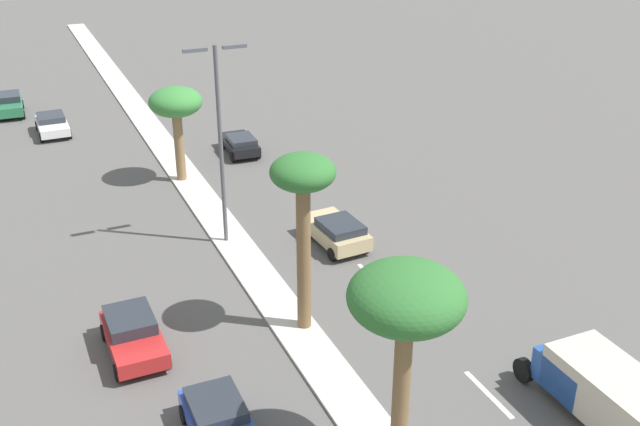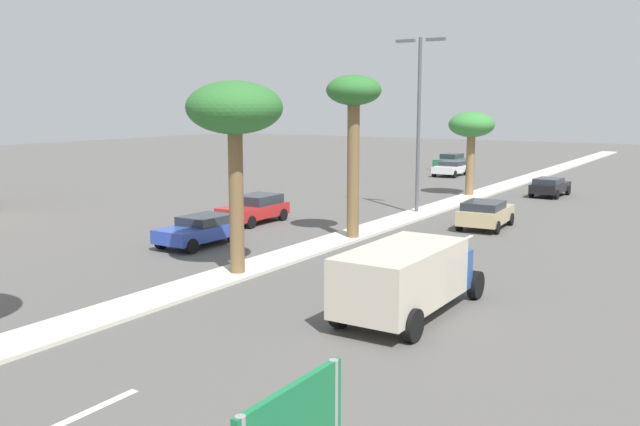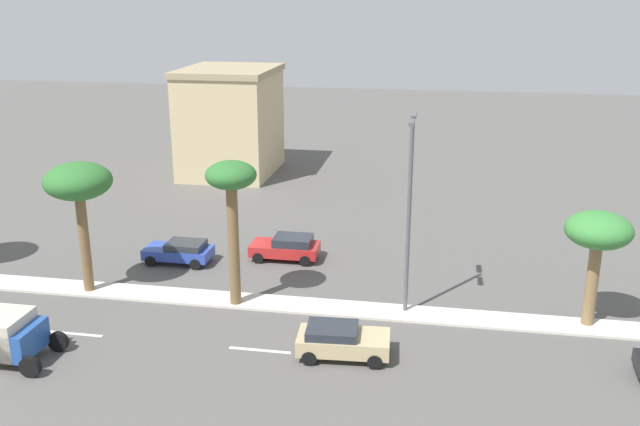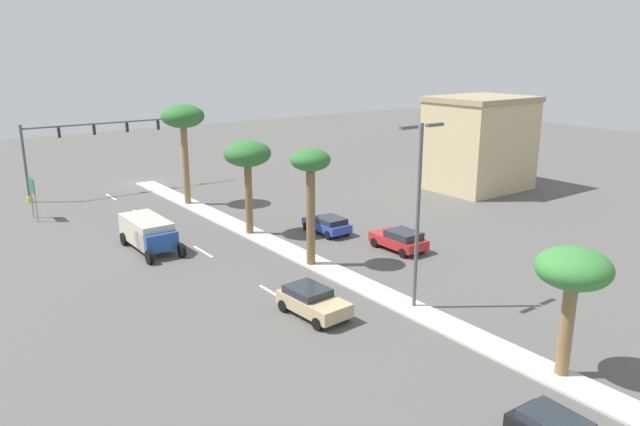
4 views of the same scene
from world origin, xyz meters
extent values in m
plane|color=#565451|center=(0.00, 37.65, 0.00)|extent=(160.00, 160.00, 0.00)
cube|color=beige|center=(0.00, 48.41, 0.06)|extent=(1.80, 96.81, 0.12)
cube|color=silver|center=(4.72, 23.22, 0.01)|extent=(0.20, 2.80, 0.01)
cube|color=silver|center=(4.72, 32.09, 0.01)|extent=(0.20, 2.80, 0.01)
cylinder|color=brown|center=(0.17, 21.65, 2.78)|extent=(0.53, 0.53, 5.32)
ellipsoid|color=#2D6B2D|center=(0.17, 21.65, 6.04)|extent=(3.40, 3.40, 1.87)
cylinder|color=brown|center=(0.38, 29.71, 3.23)|extent=(0.55, 0.55, 6.22)
ellipsoid|color=#2D6B2D|center=(0.38, 29.71, 6.77)|extent=(2.47, 2.47, 1.36)
cylinder|color=olive|center=(-0.32, 46.74, 2.20)|extent=(0.56, 0.56, 4.16)
ellipsoid|color=#387F38|center=(-0.32, 46.74, 4.81)|extent=(3.03, 3.03, 1.67)
cylinder|color=#515459|center=(-0.27, 38.17, 4.94)|extent=(0.20, 0.20, 9.64)
cube|color=#515459|center=(-1.17, 38.17, 9.61)|extent=(1.10, 0.24, 0.16)
cube|color=#515459|center=(0.63, 38.17, 9.61)|extent=(1.10, 0.24, 0.16)
cube|color=tan|center=(4.57, 35.80, 0.67)|extent=(2.18, 4.09, 0.70)
cube|color=#262B33|center=(4.61, 35.30, 1.21)|extent=(1.87, 2.29, 0.38)
cylinder|color=black|center=(3.57, 37.13, 0.32)|extent=(0.26, 0.65, 0.64)
cylinder|color=black|center=(5.40, 37.25, 0.32)|extent=(0.26, 0.65, 0.64)
cylinder|color=black|center=(3.75, 34.35, 0.32)|extent=(0.26, 0.65, 0.64)
cylinder|color=black|center=(5.58, 34.47, 0.32)|extent=(0.26, 0.65, 0.64)
cube|color=red|center=(-6.21, 30.74, 0.63)|extent=(1.95, 3.99, 0.63)
cube|color=#262B33|center=(-6.21, 31.24, 1.19)|extent=(1.74, 2.20, 0.48)
cylinder|color=black|center=(-5.29, 29.36, 0.32)|extent=(0.23, 0.64, 0.64)
cylinder|color=black|center=(-7.11, 29.34, 0.32)|extent=(0.23, 0.64, 0.64)
cylinder|color=black|center=(-5.31, 32.14, 0.32)|extent=(0.23, 0.64, 0.64)
cylinder|color=black|center=(-7.13, 32.12, 0.32)|extent=(0.23, 0.64, 0.64)
cube|color=black|center=(4.25, 49.74, 0.61)|extent=(1.89, 3.89, 0.58)
cube|color=#262B33|center=(4.23, 49.27, 1.08)|extent=(1.64, 2.16, 0.37)
cylinder|color=black|center=(3.49, 51.11, 0.32)|extent=(0.25, 0.65, 0.64)
cylinder|color=black|center=(5.13, 51.04, 0.32)|extent=(0.25, 0.65, 0.64)
cylinder|color=black|center=(3.38, 48.45, 0.32)|extent=(0.25, 0.65, 0.64)
cylinder|color=black|center=(5.01, 48.37, 0.32)|extent=(0.25, 0.65, 0.64)
cube|color=#2D47AD|center=(-4.60, 24.78, 0.61)|extent=(1.89, 3.86, 0.59)
cube|color=#262B33|center=(-4.60, 25.26, 1.10)|extent=(1.69, 2.13, 0.39)
cylinder|color=black|center=(-3.71, 26.11, 0.32)|extent=(0.23, 0.64, 0.64)
cylinder|color=black|center=(-5.47, 26.13, 0.32)|extent=(0.23, 0.64, 0.64)
cube|color=#287047|center=(-8.74, 64.26, 0.67)|extent=(1.88, 3.99, 0.69)
cube|color=#262B33|center=(-8.72, 64.75, 1.24)|extent=(1.64, 2.22, 0.46)
cylinder|color=black|center=(-7.97, 62.85, 0.32)|extent=(0.24, 0.65, 0.64)
cylinder|color=black|center=(-7.87, 65.60, 0.32)|extent=(0.24, 0.65, 0.64)
cube|color=silver|center=(-6.34, 58.42, 0.60)|extent=(1.96, 3.90, 0.57)
cube|color=#262B33|center=(-6.35, 58.91, 1.08)|extent=(1.75, 2.15, 0.37)
cylinder|color=black|center=(-5.42, 57.07, 0.32)|extent=(0.23, 0.64, 0.64)
cylinder|color=black|center=(-7.24, 57.05, 0.32)|extent=(0.23, 0.64, 0.64)
cylinder|color=black|center=(-5.45, 59.79, 0.32)|extent=(0.23, 0.64, 0.64)
cylinder|color=black|center=(-7.27, 59.77, 0.32)|extent=(0.23, 0.64, 0.64)
cube|color=#234C99|center=(7.41, 21.94, 1.06)|extent=(2.20, 2.26, 1.22)
cube|color=beige|center=(7.41, 20.17, 1.28)|extent=(2.20, 4.80, 1.66)
cylinder|color=black|center=(6.31, 23.39, 0.45)|extent=(0.28, 0.90, 0.90)
cylinder|color=black|center=(8.51, 23.39, 0.45)|extent=(0.28, 0.90, 0.90)
camera|label=1|loc=(-9.27, 6.24, 17.09)|focal=42.04mm
camera|label=2|loc=(15.66, 2.86, 6.17)|focal=38.36mm
camera|label=3|loc=(31.61, 39.57, 15.28)|focal=39.60mm
camera|label=4|loc=(21.10, 58.67, 13.22)|focal=33.51mm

